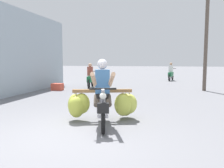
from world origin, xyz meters
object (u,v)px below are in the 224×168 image
object	(u,v)px
motorbike_distant_ahead_right	(171,73)
utility_pole	(207,24)
produce_crate	(57,87)
motorbike_distant_ahead_left	(90,78)
motorbike_main_loaded	(104,102)

from	to	relation	value
motorbike_distant_ahead_right	utility_pole	size ratio (longest dim) A/B	0.24
produce_crate	motorbike_distant_ahead_left	bearing A→B (deg)	48.28
motorbike_distant_ahead_right	produce_crate	xyz separation A→B (m)	(-5.96, -7.25, -0.39)
motorbike_distant_ahead_left	produce_crate	size ratio (longest dim) A/B	2.89
motorbike_main_loaded	produce_crate	size ratio (longest dim) A/B	3.54
motorbike_main_loaded	motorbike_distant_ahead_left	world-z (taller)	motorbike_main_loaded
motorbike_distant_ahead_left	motorbike_distant_ahead_right	xyz separation A→B (m)	(4.64, 5.76, 0.00)
motorbike_main_loaded	utility_pole	distance (m)	8.28
motorbike_distant_ahead_left	utility_pole	xyz separation A→B (m)	(6.14, 0.03, 2.81)
motorbike_main_loaded	produce_crate	world-z (taller)	motorbike_main_loaded
motorbike_distant_ahead_left	motorbike_distant_ahead_right	distance (m)	7.40
motorbike_distant_ahead_left	utility_pole	size ratio (longest dim) A/B	0.24
motorbike_distant_ahead_right	utility_pole	xyz separation A→B (m)	(1.50, -5.74, 2.81)
motorbike_main_loaded	motorbike_distant_ahead_right	xyz separation A→B (m)	(2.01, 12.65, 0.07)
motorbike_distant_ahead_right	produce_crate	world-z (taller)	motorbike_distant_ahead_right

